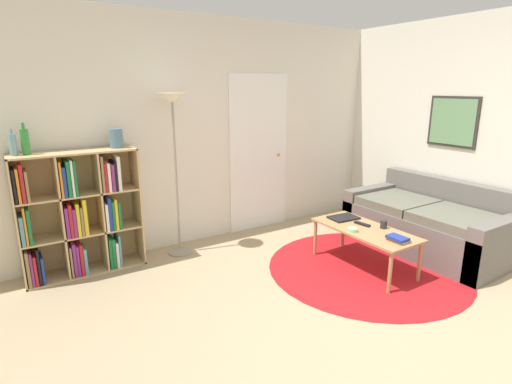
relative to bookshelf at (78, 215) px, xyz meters
The scene contains 16 objects.
ground_plane 2.95m from the bookshelf, 57.00° to the right, with size 14.00×14.00×0.00m, color tan.
wall_back 1.75m from the bookshelf, ahead, with size 7.75×0.11×2.60m.
wall_right 4.19m from the bookshelf, 15.74° to the right, with size 0.08×5.61×2.60m.
rug 2.97m from the bookshelf, 31.13° to the right, with size 2.03×2.03×0.01m.
bookshelf is the anchor object (origin of this frame).
floor_lamp 1.34m from the bookshelf, ahead, with size 0.30×0.30×1.76m.
couch 3.84m from the bookshelf, 22.91° to the right, with size 0.94×1.76×0.77m.
coffee_table 2.87m from the bookshelf, 30.49° to the right, with size 0.50×1.10×0.43m.
laptop 2.75m from the bookshelf, 23.81° to the right, with size 0.32×0.24×0.02m.
bowl 2.72m from the bookshelf, 32.27° to the right, with size 0.11×0.11×0.04m.
book_stack_on_table 3.09m from the bookshelf, 37.15° to the right, with size 0.13×0.19×0.05m.
cup 3.06m from the bookshelf, 30.52° to the right, with size 0.07×0.07×0.08m.
remote 2.87m from the bookshelf, 28.35° to the right, with size 0.07×0.18×0.02m.
bottle_left 0.86m from the bookshelf, behind, with size 0.06×0.06×0.24m.
bottle_middle 0.83m from the bookshelf, behind, with size 0.07×0.07×0.28m.
vase_on_shelf 0.84m from the bookshelf, ahead, with size 0.13×0.13×0.19m.
Camera 1 is at (-2.10, -1.66, 1.82)m, focal length 28.00 mm.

